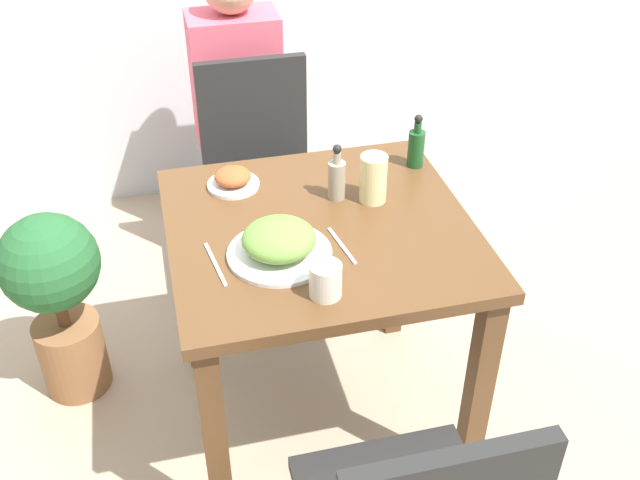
% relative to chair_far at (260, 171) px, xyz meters
% --- Properties ---
extents(ground_plane, '(16.00, 16.00, 0.00)m').
position_rel_chair_far_xyz_m(ground_plane, '(0.04, -0.75, -0.50)').
color(ground_plane, tan).
extents(dining_table, '(0.82, 0.79, 0.76)m').
position_rel_chair_far_xyz_m(dining_table, '(0.04, -0.75, 0.12)').
color(dining_table, brown).
rests_on(dining_table, ground_plane).
extents(chair_far, '(0.42, 0.42, 0.89)m').
position_rel_chair_far_xyz_m(chair_far, '(0.00, 0.00, 0.00)').
color(chair_far, black).
rests_on(chair_far, ground_plane).
extents(food_plate, '(0.27, 0.27, 0.09)m').
position_rel_chair_far_xyz_m(food_plate, '(-0.09, -0.86, 0.30)').
color(food_plate, white).
rests_on(food_plate, dining_table).
extents(side_plate, '(0.15, 0.15, 0.06)m').
position_rel_chair_far_xyz_m(side_plate, '(-0.16, -0.50, 0.28)').
color(side_plate, white).
rests_on(side_plate, dining_table).
extents(drink_cup, '(0.08, 0.08, 0.09)m').
position_rel_chair_far_xyz_m(drink_cup, '(-0.02, -1.04, 0.30)').
color(drink_cup, silver).
rests_on(drink_cup, dining_table).
extents(juice_glass, '(0.08, 0.08, 0.14)m').
position_rel_chair_far_xyz_m(juice_glass, '(0.21, -0.67, 0.33)').
color(juice_glass, beige).
rests_on(juice_glass, dining_table).
extents(sauce_bottle, '(0.05, 0.05, 0.17)m').
position_rel_chair_far_xyz_m(sauce_bottle, '(0.12, -0.63, 0.32)').
color(sauce_bottle, gray).
rests_on(sauce_bottle, dining_table).
extents(condiment_bottle, '(0.05, 0.05, 0.17)m').
position_rel_chair_far_xyz_m(condiment_bottle, '(0.40, -0.51, 0.32)').
color(condiment_bottle, '#194C23').
rests_on(condiment_bottle, dining_table).
extents(fork_utensil, '(0.04, 0.18, 0.00)m').
position_rel_chair_far_xyz_m(fork_utensil, '(-0.26, -0.86, 0.26)').
color(fork_utensil, silver).
rests_on(fork_utensil, dining_table).
extents(spoon_utensil, '(0.04, 0.17, 0.00)m').
position_rel_chair_far_xyz_m(spoon_utensil, '(0.07, -0.86, 0.26)').
color(spoon_utensil, silver).
rests_on(spoon_utensil, dining_table).
extents(potted_plant_left, '(0.31, 0.31, 0.67)m').
position_rel_chair_far_xyz_m(potted_plant_left, '(-0.73, -0.42, -0.10)').
color(potted_plant_left, brown).
rests_on(potted_plant_left, ground_plane).
extents(person_figure, '(0.34, 0.22, 1.17)m').
position_rel_chair_far_xyz_m(person_figure, '(-0.02, 0.36, 0.08)').
color(person_figure, '#2D3347').
rests_on(person_figure, ground_plane).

